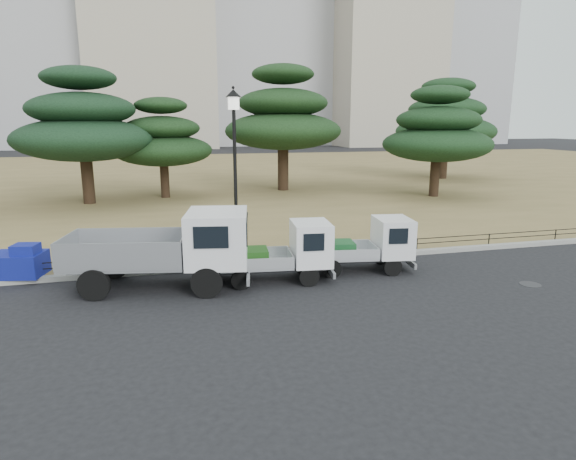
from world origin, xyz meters
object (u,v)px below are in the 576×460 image
object	(u,v)px
truck_kei_front	(284,252)
truck_kei_rear	(368,245)
truck_large	(170,246)
street_lamp	(235,148)
tarp_pile	(19,263)

from	to	relation	value
truck_kei_front	truck_kei_rear	xyz separation A→B (m)	(2.81, 0.29, -0.03)
truck_large	truck_kei_front	world-z (taller)	truck_large
truck_large	truck_kei_rear	xyz separation A→B (m)	(6.08, 0.11, -0.38)
truck_large	truck_kei_front	distance (m)	3.30
street_lamp	truck_kei_front	bearing A→B (deg)	-59.78
truck_large	street_lamp	distance (m)	3.82
truck_large	tarp_pile	xyz separation A→B (m)	(-4.39, 1.77, -0.68)
tarp_pile	truck_large	bearing A→B (deg)	-21.91
truck_large	street_lamp	size ratio (longest dim) A/B	0.97
truck_large	truck_kei_front	size ratio (longest dim) A/B	1.54
truck_large	tarp_pile	size ratio (longest dim) A/B	3.21
tarp_pile	truck_kei_front	bearing A→B (deg)	-14.27
truck_large	tarp_pile	world-z (taller)	truck_large
truck_kei_front	tarp_pile	distance (m)	7.92
truck_kei_rear	truck_large	bearing A→B (deg)	-170.70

